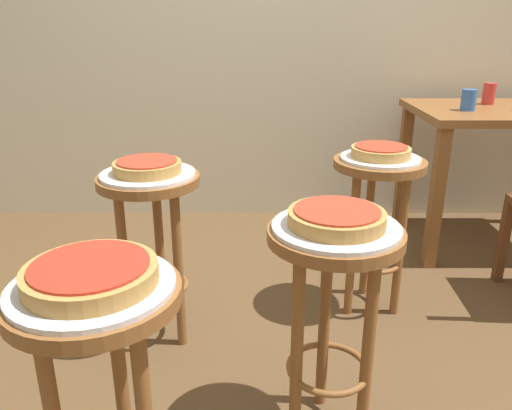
# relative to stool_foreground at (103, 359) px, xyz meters

# --- Properties ---
(ground_plane) EXTENTS (6.00, 6.00, 0.00)m
(ground_plane) POSITION_rel_stool_foreground_xyz_m (0.51, 0.61, -0.50)
(ground_plane) COLOR brown
(stool_foreground) EXTENTS (0.38, 0.38, 0.68)m
(stool_foreground) POSITION_rel_stool_foreground_xyz_m (0.00, 0.00, 0.00)
(stool_foreground) COLOR brown
(stool_foreground) RESTS_ON ground_plane
(serving_plate_foreground) EXTENTS (0.35, 0.35, 0.01)m
(serving_plate_foreground) POSITION_rel_stool_foreground_xyz_m (0.00, 0.00, 0.18)
(serving_plate_foreground) COLOR silver
(serving_plate_foreground) RESTS_ON stool_foreground
(pizza_foreground) EXTENTS (0.28, 0.28, 0.05)m
(pizza_foreground) POSITION_rel_stool_foreground_xyz_m (0.00, 0.00, 0.21)
(pizza_foreground) COLOR #B78442
(pizza_foreground) RESTS_ON serving_plate_foreground
(stool_middle) EXTENTS (0.38, 0.38, 0.68)m
(stool_middle) POSITION_rel_stool_foreground_xyz_m (0.56, 0.32, 0.00)
(stool_middle) COLOR brown
(stool_middle) RESTS_ON ground_plane
(serving_plate_middle) EXTENTS (0.35, 0.35, 0.01)m
(serving_plate_middle) POSITION_rel_stool_foreground_xyz_m (0.56, 0.32, 0.18)
(serving_plate_middle) COLOR silver
(serving_plate_middle) RESTS_ON stool_middle
(pizza_middle) EXTENTS (0.26, 0.26, 0.05)m
(pizza_middle) POSITION_rel_stool_foreground_xyz_m (0.56, 0.32, 0.21)
(pizza_middle) COLOR #B78442
(pizza_middle) RESTS_ON serving_plate_middle
(stool_leftside) EXTENTS (0.38, 0.38, 0.68)m
(stool_leftside) POSITION_rel_stool_foreground_xyz_m (-0.05, 0.83, 0.00)
(stool_leftside) COLOR brown
(stool_leftside) RESTS_ON ground_plane
(serving_plate_leftside) EXTENTS (0.35, 0.35, 0.01)m
(serving_plate_leftside) POSITION_rel_stool_foreground_xyz_m (-0.05, 0.83, 0.18)
(serving_plate_leftside) COLOR silver
(serving_plate_leftside) RESTS_ON stool_leftside
(pizza_leftside) EXTENTS (0.25, 0.25, 0.05)m
(pizza_leftside) POSITION_rel_stool_foreground_xyz_m (-0.05, 0.83, 0.21)
(pizza_leftside) COLOR #B78442
(pizza_leftside) RESTS_ON serving_plate_leftside
(stool_rear) EXTENTS (0.38, 0.38, 0.68)m
(stool_rear) POSITION_rel_stool_foreground_xyz_m (0.85, 1.05, 0.00)
(stool_rear) COLOR brown
(stool_rear) RESTS_ON ground_plane
(serving_plate_rear) EXTENTS (0.32, 0.32, 0.01)m
(serving_plate_rear) POSITION_rel_stool_foreground_xyz_m (0.85, 1.05, 0.18)
(serving_plate_rear) COLOR silver
(serving_plate_rear) RESTS_ON stool_rear
(pizza_rear) EXTENTS (0.24, 0.24, 0.05)m
(pizza_rear) POSITION_rel_stool_foreground_xyz_m (0.85, 1.05, 0.21)
(pizza_rear) COLOR tan
(pizza_rear) RESTS_ON serving_plate_rear
(dining_table) EXTENTS (0.99, 0.71, 0.78)m
(dining_table) POSITION_rel_stool_foreground_xyz_m (1.69, 1.75, 0.15)
(dining_table) COLOR brown
(dining_table) RESTS_ON ground_plane
(cup_near_edge) EXTENTS (0.07, 0.07, 0.11)m
(cup_near_edge) POSITION_rel_stool_foreground_xyz_m (1.43, 1.67, 0.33)
(cup_near_edge) COLOR #3360B2
(cup_near_edge) RESTS_ON dining_table
(cup_far_edge) EXTENTS (0.07, 0.07, 0.11)m
(cup_far_edge) POSITION_rel_stool_foreground_xyz_m (1.63, 1.88, 0.33)
(cup_far_edge) COLOR red
(cup_far_edge) RESTS_ON dining_table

